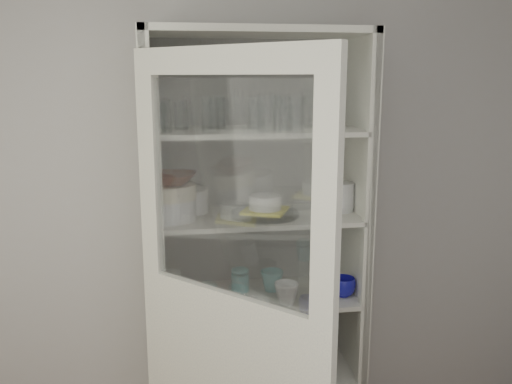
# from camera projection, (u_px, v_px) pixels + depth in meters

# --- Properties ---
(wall_back) EXTENTS (3.60, 0.02, 2.60)m
(wall_back) POSITION_uv_depth(u_px,v_px,m) (210.00, 197.00, 2.73)
(wall_back) COLOR #B9B9B9
(wall_back) RESTS_ON ground
(pantry_cabinet) EXTENTS (1.00, 0.45, 2.10)m
(pantry_cabinet) POSITION_uv_depth(u_px,v_px,m) (254.00, 273.00, 2.68)
(pantry_cabinet) COLOR beige
(pantry_cabinet) RESTS_ON floor
(cupboard_door) EXTENTS (0.66, 0.67, 2.00)m
(cupboard_door) POSITION_uv_depth(u_px,v_px,m) (230.00, 348.00, 2.08)
(cupboard_door) COLOR beige
(cupboard_door) RESTS_ON floor
(tumbler_0) EXTENTS (0.08, 0.08, 0.13)m
(tumbler_0) POSITION_uv_depth(u_px,v_px,m) (164.00, 117.00, 2.28)
(tumbler_0) COLOR silver
(tumbler_0) RESTS_ON shelf_glass
(tumbler_1) EXTENTS (0.09, 0.09, 0.15)m
(tumbler_1) POSITION_uv_depth(u_px,v_px,m) (210.00, 115.00, 2.27)
(tumbler_1) COLOR silver
(tumbler_1) RESTS_ON shelf_glass
(tumbler_2) EXTENTS (0.08, 0.08, 0.15)m
(tumbler_2) POSITION_uv_depth(u_px,v_px,m) (266.00, 114.00, 2.32)
(tumbler_2) COLOR silver
(tumbler_2) RESTS_ON shelf_glass
(tumbler_3) EXTENTS (0.08, 0.08, 0.14)m
(tumbler_3) POSITION_uv_depth(u_px,v_px,m) (283.00, 114.00, 2.34)
(tumbler_3) COLOR silver
(tumbler_3) RESTS_ON shelf_glass
(tumbler_4) EXTENTS (0.07, 0.07, 0.12)m
(tumbler_4) POSITION_uv_depth(u_px,v_px,m) (286.00, 117.00, 2.33)
(tumbler_4) COLOR silver
(tumbler_4) RESTS_ON shelf_glass
(tumbler_5) EXTENTS (0.09, 0.09, 0.16)m
(tumbler_5) POSITION_uv_depth(u_px,v_px,m) (295.00, 113.00, 2.35)
(tumbler_5) COLOR silver
(tumbler_5) RESTS_ON shelf_glass
(tumbler_6) EXTENTS (0.08, 0.08, 0.15)m
(tumbler_6) POSITION_uv_depth(u_px,v_px,m) (326.00, 114.00, 2.36)
(tumbler_6) COLOR silver
(tumbler_6) RESTS_ON shelf_glass
(tumbler_7) EXTENTS (0.07, 0.07, 0.13)m
(tumbler_7) POSITION_uv_depth(u_px,v_px,m) (164.00, 115.00, 2.41)
(tumbler_7) COLOR silver
(tumbler_7) RESTS_ON shelf_glass
(tumbler_8) EXTENTS (0.07, 0.07, 0.13)m
(tumbler_8) POSITION_uv_depth(u_px,v_px,m) (181.00, 115.00, 2.42)
(tumbler_8) COLOR silver
(tumbler_8) RESTS_ON shelf_glass
(tumbler_9) EXTENTS (0.10, 0.10, 0.15)m
(tumbler_9) POSITION_uv_depth(u_px,v_px,m) (217.00, 112.00, 2.45)
(tumbler_9) COLOR silver
(tumbler_9) RESTS_ON shelf_glass
(tumbler_10) EXTENTS (0.08, 0.08, 0.14)m
(tumbler_10) POSITION_uv_depth(u_px,v_px,m) (256.00, 113.00, 2.45)
(tumbler_10) COLOR silver
(tumbler_10) RESTS_ON shelf_glass
(goblet_0) EXTENTS (0.07, 0.07, 0.15)m
(goblet_0) POSITION_uv_depth(u_px,v_px,m) (165.00, 112.00, 2.47)
(goblet_0) COLOR silver
(goblet_0) RESTS_ON shelf_glass
(goblet_1) EXTENTS (0.07, 0.07, 0.15)m
(goblet_1) POSITION_uv_depth(u_px,v_px,m) (216.00, 111.00, 2.51)
(goblet_1) COLOR silver
(goblet_1) RESTS_ON shelf_glass
(goblet_2) EXTENTS (0.07, 0.07, 0.16)m
(goblet_2) POSITION_uv_depth(u_px,v_px,m) (282.00, 110.00, 2.54)
(goblet_2) COLOR silver
(goblet_2) RESTS_ON shelf_glass
(goblet_3) EXTENTS (0.08, 0.08, 0.19)m
(goblet_3) POSITION_uv_depth(u_px,v_px,m) (311.00, 106.00, 2.56)
(goblet_3) COLOR silver
(goblet_3) RESTS_ON shelf_glass
(plate_stack_front) EXTENTS (0.21, 0.21, 0.10)m
(plate_stack_front) POSITION_uv_depth(u_px,v_px,m) (173.00, 209.00, 2.43)
(plate_stack_front) COLOR white
(plate_stack_front) RESTS_ON shelf_plates
(plate_stack_back) EXTENTS (0.23, 0.23, 0.11)m
(plate_stack_back) POSITION_uv_depth(u_px,v_px,m) (184.00, 200.00, 2.58)
(plate_stack_back) COLOR white
(plate_stack_back) RESTS_ON shelf_plates
(cream_bowl) EXTENTS (0.26, 0.26, 0.07)m
(cream_bowl) POSITION_uv_depth(u_px,v_px,m) (172.00, 191.00, 2.41)
(cream_bowl) COLOR #F3E8C8
(cream_bowl) RESTS_ON plate_stack_front
(terracotta_bowl) EXTENTS (0.25, 0.25, 0.05)m
(terracotta_bowl) POSITION_uv_depth(u_px,v_px,m) (172.00, 178.00, 2.40)
(terracotta_bowl) COLOR #502216
(terracotta_bowl) RESTS_ON cream_bowl
(glass_platter) EXTENTS (0.35, 0.35, 0.02)m
(glass_platter) POSITION_uv_depth(u_px,v_px,m) (265.00, 214.00, 2.51)
(glass_platter) COLOR silver
(glass_platter) RESTS_ON shelf_plates
(yellow_trivet) EXTENTS (0.25, 0.25, 0.01)m
(yellow_trivet) POSITION_uv_depth(u_px,v_px,m) (265.00, 210.00, 2.51)
(yellow_trivet) COLOR yellow
(yellow_trivet) RESTS_ON glass_platter
(white_ramekin) EXTENTS (0.18, 0.18, 0.07)m
(white_ramekin) POSITION_uv_depth(u_px,v_px,m) (265.00, 202.00, 2.50)
(white_ramekin) COLOR white
(white_ramekin) RESTS_ON yellow_trivet
(grey_bowl_stack) EXTENTS (0.13, 0.13, 0.14)m
(grey_bowl_stack) POSITION_uv_depth(u_px,v_px,m) (341.00, 197.00, 2.59)
(grey_bowl_stack) COLOR #B9B9B9
(grey_bowl_stack) RESTS_ON shelf_plates
(mug_blue) EXTENTS (0.14, 0.14, 0.09)m
(mug_blue) POSITION_uv_depth(u_px,v_px,m) (343.00, 287.00, 2.59)
(mug_blue) COLOR #111C96
(mug_blue) RESTS_ON shelf_mugs
(mug_teal) EXTENTS (0.14, 0.14, 0.10)m
(mug_teal) POSITION_uv_depth(u_px,v_px,m) (272.00, 281.00, 2.66)
(mug_teal) COLOR teal
(mug_teal) RESTS_ON shelf_mugs
(mug_white) EXTENTS (0.13, 0.13, 0.10)m
(mug_white) POSITION_uv_depth(u_px,v_px,m) (287.00, 293.00, 2.50)
(mug_white) COLOR white
(mug_white) RESTS_ON shelf_mugs
(teal_jar) EXTENTS (0.09, 0.09, 0.10)m
(teal_jar) POSITION_uv_depth(u_px,v_px,m) (240.00, 280.00, 2.66)
(teal_jar) COLOR teal
(teal_jar) RESTS_ON shelf_mugs
(measuring_cups) EXTENTS (0.10, 0.10, 0.04)m
(measuring_cups) POSITION_uv_depth(u_px,v_px,m) (196.00, 297.00, 2.54)
(measuring_cups) COLOR #B9B9B9
(measuring_cups) RESTS_ON shelf_mugs
(white_canister) EXTENTS (0.13, 0.13, 0.12)m
(white_canister) POSITION_uv_depth(u_px,v_px,m) (170.00, 284.00, 2.58)
(white_canister) COLOR white
(white_canister) RESTS_ON shelf_mugs
(cream_dish) EXTENTS (0.25, 0.25, 0.07)m
(cream_dish) POSITION_uv_depth(u_px,v_px,m) (223.00, 365.00, 2.69)
(cream_dish) COLOR #F3E8C8
(cream_dish) RESTS_ON shelf_bot
(tin_box) EXTENTS (0.26, 0.21, 0.07)m
(tin_box) POSITION_uv_depth(u_px,v_px,m) (304.00, 361.00, 2.72)
(tin_box) COLOR #A8A8A8
(tin_box) RESTS_ON shelf_bot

